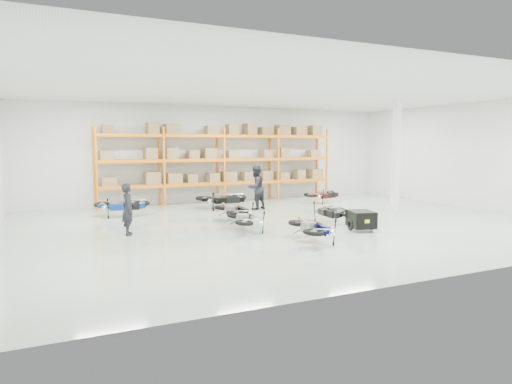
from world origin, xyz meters
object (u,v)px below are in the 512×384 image
moto_back_a (122,202)px  moto_back_c (223,196)px  moto_touring_right (332,209)px  trailer (361,219)px  moto_back_b (218,196)px  moto_back_d (323,193)px  moto_blue_centre (312,224)px  moto_black_far_left (234,207)px  person_left (128,209)px  moto_silver_left (246,216)px  person_back (256,187)px

moto_back_a → moto_back_c: 4.17m
moto_touring_right → moto_back_c: bearing=123.3°
trailer → moto_back_b: size_ratio=0.94×
moto_back_b → moto_back_d: bearing=-100.3°
moto_blue_centre → moto_back_d: moto_blue_centre is taller
trailer → moto_blue_centre: bearing=-146.3°
moto_black_far_left → person_left: size_ratio=1.12×
moto_touring_right → moto_back_d: (2.72, 4.69, -0.02)m
moto_back_b → person_left: bearing=131.6°
moto_touring_right → moto_black_far_left: bearing=162.5°
moto_black_far_left → trailer: bearing=139.4°
moto_black_far_left → moto_back_c: 3.39m
moto_black_far_left → trailer: (3.06, -3.08, -0.17)m
moto_blue_centre → trailer: size_ratio=1.10×
person_left → moto_back_c: bearing=-38.0°
moto_silver_left → trailer: (3.37, -1.38, -0.13)m
moto_back_d → person_back: bearing=87.4°
moto_back_b → trailer: bearing=-165.0°
moto_black_far_left → person_back: 3.40m
moto_back_c → person_back: bearing=-106.3°
trailer → moto_back_c: bearing=123.3°
moto_blue_centre → moto_back_b: 7.76m
moto_silver_left → person_back: bearing=-107.2°
moto_back_a → moto_back_c: moto_back_c is taller
moto_black_far_left → moto_silver_left: bearing=84.2°
moto_back_a → person_back: 5.42m
moto_black_far_left → trailer: moto_black_far_left is taller
trailer → person_back: bearing=113.9°
moto_touring_right → person_left: person_left is taller
moto_silver_left → moto_touring_right: (3.37, 0.22, 0.01)m
moto_back_a → moto_silver_left: bearing=-138.0°
moto_back_a → moto_back_b: 4.23m
moto_blue_centre → moto_touring_right: bearing=-120.5°
moto_back_d → moto_back_c: bearing=78.3°
moto_silver_left → moto_touring_right: 3.38m
moto_back_c → person_back: size_ratio=0.97×
moto_back_c → trailer: bearing=-150.6°
moto_black_far_left → moto_touring_right: moto_black_far_left is taller
moto_silver_left → moto_back_a: bearing=-46.6°
moto_back_b → moto_back_c: (0.01, -0.57, 0.05)m
moto_touring_right → trailer: size_ratio=1.07×
moto_silver_left → trailer: moto_silver_left is taller
moto_back_b → person_left: person_left is taller
moto_blue_centre → moto_black_far_left: size_ratio=0.97×
trailer → moto_back_c: (-2.22, 6.36, 0.18)m
moto_blue_centre → moto_back_c: size_ratio=0.95×
trailer → person_back: (-1.00, 5.75, 0.56)m
moto_back_c → person_back: 1.42m
moto_back_c → person_left: (-4.55, -3.89, 0.23)m
trailer → moto_back_d: 6.85m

